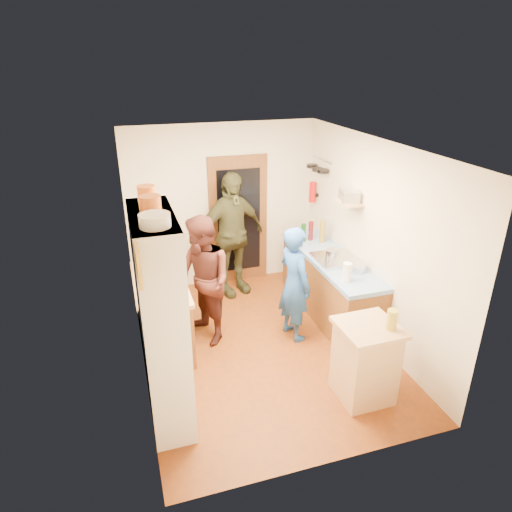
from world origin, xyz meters
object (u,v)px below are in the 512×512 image
person_left (203,280)px  person_back (232,235)px  right_counter_base (329,287)px  hutch_body (162,320)px  island_base (365,363)px  person_hob (297,284)px

person_left → person_back: person_back is taller
right_counter_base → person_back: person_back is taller
person_back → hutch_body: bearing=-136.7°
hutch_body → person_back: size_ratio=1.13×
hutch_body → right_counter_base: size_ratio=1.00×
person_left → person_back: (0.68, 1.14, 0.12)m
island_base → person_left: person_left is taller
hutch_body → person_left: size_ratio=1.28×
right_counter_base → island_base: island_base is taller
person_hob → person_back: bearing=4.5°
person_hob → person_back: (-0.48, 1.48, 0.19)m
right_counter_base → person_back: 1.67m
right_counter_base → person_hob: (-0.68, -0.42, 0.36)m
island_base → hutch_body: bearing=167.7°
island_base → person_back: (-0.74, 2.82, 0.55)m
hutch_body → person_back: hutch_body is taller
island_base → person_back: 2.97m
hutch_body → island_base: 2.23m
person_back → island_base: bearing=-92.4°
island_base → person_back: bearing=104.7°
person_hob → person_back: size_ratio=0.80×
right_counter_base → island_base: (-0.42, -1.75, 0.01)m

